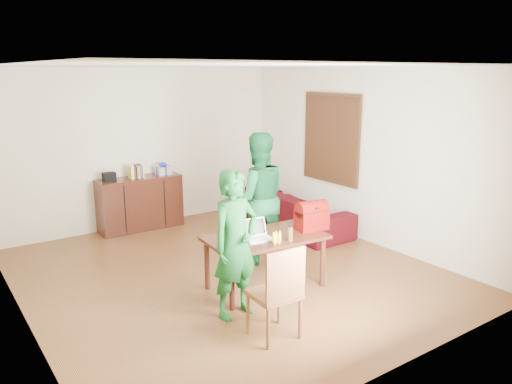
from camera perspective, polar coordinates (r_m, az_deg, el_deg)
room at (r=6.51m, az=-3.83°, el=1.86°), size 5.20×5.70×2.90m
table at (r=6.14m, az=1.08°, el=-5.75°), size 1.50×0.92×0.68m
chair at (r=5.17m, az=2.15°, el=-13.37°), size 0.47×0.45×0.99m
person_near at (r=5.40m, az=-2.37°, el=-5.98°), size 0.65×0.48×1.64m
person_far at (r=6.92m, az=0.18°, el=-0.72°), size 1.09×0.98×1.84m
laptop at (r=5.97m, az=0.31°, el=-5.07°), size 0.35×0.27×0.23m
bananas at (r=5.82m, az=2.40°, el=-5.72°), size 0.19×0.14×0.06m
bottle at (r=5.92m, az=3.91°, el=-4.71°), size 0.08×0.08×0.19m
red_bag at (r=6.36m, az=6.37°, el=-3.00°), size 0.42×0.28×0.29m
sofa at (r=8.55m, az=4.29°, el=-2.08°), size 0.87×2.21×0.65m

